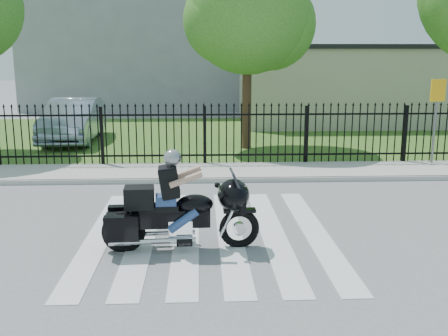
{
  "coord_description": "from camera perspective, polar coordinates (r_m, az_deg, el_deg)",
  "views": [
    {
      "loc": [
        -0.13,
        -9.25,
        3.27
      ],
      "look_at": [
        0.35,
        1.18,
        1.0
      ],
      "focal_mm": 42.0,
      "sensor_mm": 36.0,
      "label": 1
    }
  ],
  "objects": [
    {
      "name": "iron_fence",
      "position": [
        15.44,
        -2.11,
        3.43
      ],
      "size": [
        26.0,
        0.04,
        1.8
      ],
      "color": "black",
      "rests_on": "ground"
    },
    {
      "name": "tree_mid",
      "position": [
        18.38,
        2.58,
        16.6
      ],
      "size": [
        4.2,
        4.2,
        6.78
      ],
      "color": "#382316",
      "rests_on": "ground"
    },
    {
      "name": "ground",
      "position": [
        9.81,
        -1.72,
        -7.2
      ],
      "size": [
        120.0,
        120.0,
        0.0
      ],
      "primitive_type": "plane",
      "color": "slate",
      "rests_on": "ground"
    },
    {
      "name": "building_tall",
      "position": [
        35.47,
        -7.58,
        16.57
      ],
      "size": [
        15.0,
        10.0,
        12.0
      ],
      "primitive_type": "cube",
      "color": "#93979B",
      "rests_on": "ground"
    },
    {
      "name": "crosswalk",
      "position": [
        9.81,
        -1.72,
        -7.17
      ],
      "size": [
        5.0,
        5.5,
        0.01
      ],
      "primitive_type": null,
      "color": "silver",
      "rests_on": "ground"
    },
    {
      "name": "sidewalk",
      "position": [
        14.61,
        -2.05,
        -0.44
      ],
      "size": [
        40.0,
        2.0,
        0.12
      ],
      "primitive_type": "cube",
      "color": "#ADAAA3",
      "rests_on": "ground"
    },
    {
      "name": "curb",
      "position": [
        13.64,
        -2.0,
        -1.36
      ],
      "size": [
        40.0,
        0.12,
        0.12
      ],
      "primitive_type": "cube",
      "color": "#ADAAA3",
      "rests_on": "ground"
    },
    {
      "name": "traffic_sign",
      "position": [
        16.5,
        22.14,
        6.51
      ],
      "size": [
        0.52,
        0.22,
        2.46
      ],
      "rotation": [
        0.0,
        0.0,
        0.35
      ],
      "color": "slate",
      "rests_on": "sidewalk"
    },
    {
      "name": "motorcycle_rider",
      "position": [
        8.9,
        -5.17,
        -4.38
      ],
      "size": [
        2.69,
        0.87,
        1.78
      ],
      "rotation": [
        0.0,
        0.0,
        0.05
      ],
      "color": "black",
      "rests_on": "ground"
    },
    {
      "name": "parked_car",
      "position": [
        20.7,
        -16.06,
        5.02
      ],
      "size": [
        1.83,
        4.98,
        1.63
      ],
      "primitive_type": "imported",
      "rotation": [
        0.0,
        0.0,
        0.02
      ],
      "color": "#929FB8",
      "rests_on": "grass_strip"
    },
    {
      "name": "grass_strip",
      "position": [
        21.5,
        -2.25,
        3.53
      ],
      "size": [
        40.0,
        12.0,
        0.02
      ],
      "primitive_type": "cube",
      "color": "#365B1F",
      "rests_on": "ground"
    },
    {
      "name": "building_low_roof",
      "position": [
        26.24,
        13.47,
        12.65
      ],
      "size": [
        10.2,
        6.2,
        0.2
      ],
      "primitive_type": "cube",
      "color": "black",
      "rests_on": "building_low"
    },
    {
      "name": "building_low",
      "position": [
        26.29,
        13.27,
        8.62
      ],
      "size": [
        10.0,
        6.0,
        3.5
      ],
      "primitive_type": "cube",
      "color": "#BBB19B",
      "rests_on": "ground"
    }
  ]
}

